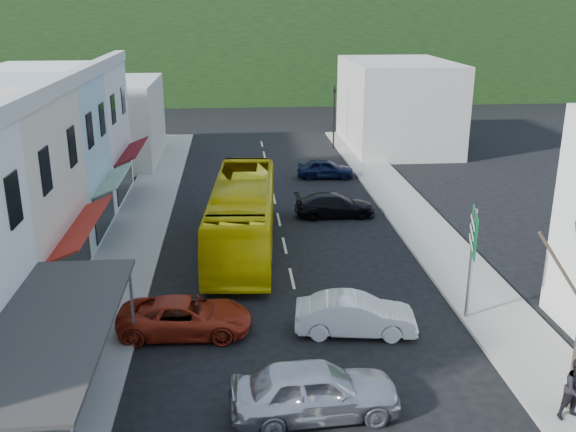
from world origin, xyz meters
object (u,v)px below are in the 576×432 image
object	(u,v)px
car_silver	(315,394)
traffic_signal	(334,117)
car_white	(355,315)
pedestrian_left	(107,299)
car_red	(185,316)
direction_sign	(471,266)
bus	(243,218)

from	to	relation	value
car_silver	traffic_signal	bearing A→B (deg)	-13.41
car_silver	car_white	size ratio (longest dim) A/B	1.00
pedestrian_left	car_silver	bearing A→B (deg)	-108.14
car_white	car_red	distance (m)	6.13
car_red	traffic_signal	xyz separation A→B (m)	(10.07, 30.43, 1.85)
pedestrian_left	direction_sign	distance (m)	13.49
car_white	direction_sign	xyz separation A→B (m)	(4.36, 0.64, 1.50)
bus	direction_sign	size ratio (longest dim) A/B	2.64
car_white	pedestrian_left	bearing A→B (deg)	87.57
bus	direction_sign	xyz separation A→B (m)	(8.23, -8.27, 0.65)
car_white	traffic_signal	distance (m)	31.24
car_red	pedestrian_left	size ratio (longest dim) A/B	2.71
car_red	direction_sign	size ratio (longest dim) A/B	1.05
car_white	traffic_signal	size ratio (longest dim) A/B	0.86
bus	car_silver	size ratio (longest dim) A/B	2.64
traffic_signal	bus	bearing A→B (deg)	49.14
pedestrian_left	direction_sign	xyz separation A→B (m)	(13.41, -0.89, 1.20)
car_white	car_red	size ratio (longest dim) A/B	0.96
bus	pedestrian_left	size ratio (longest dim) A/B	6.82
direction_sign	car_white	bearing A→B (deg)	-155.72
car_silver	car_red	bearing A→B (deg)	33.98
pedestrian_left	traffic_signal	world-z (taller)	traffic_signal
pedestrian_left	car_red	bearing A→B (deg)	-85.59
car_red	pedestrian_left	distance (m)	3.13
direction_sign	traffic_signal	distance (m)	30.30
car_silver	traffic_signal	xyz separation A→B (m)	(6.02, 35.64, 1.85)
car_red	traffic_signal	bearing A→B (deg)	-15.61
pedestrian_left	direction_sign	bearing A→B (deg)	-70.17
car_white	car_silver	bearing A→B (deg)	163.51
bus	car_white	size ratio (longest dim) A/B	2.64
bus	traffic_signal	xyz separation A→B (m)	(7.83, 22.03, 1.00)
bus	car_red	world-z (taller)	bus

